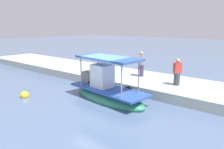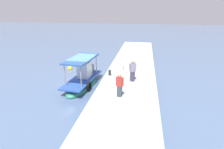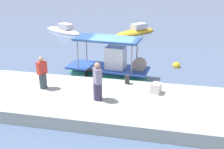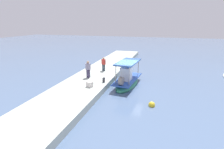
{
  "view_description": "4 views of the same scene",
  "coord_description": "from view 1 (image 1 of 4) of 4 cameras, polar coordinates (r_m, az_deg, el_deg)",
  "views": [
    {
      "loc": [
        -8.13,
        8.74,
        4.16
      ],
      "look_at": [
        0.35,
        -1.49,
        1.18
      ],
      "focal_mm": 35.72,
      "sensor_mm": 36.0,
      "label": 1
    },
    {
      "loc": [
        -14.37,
        -5.27,
        6.35
      ],
      "look_at": [
        0.24,
        -2.76,
        0.99
      ],
      "focal_mm": 30.45,
      "sensor_mm": 36.0,
      "label": 2
    },
    {
      "loc": [
        3.0,
        -14.8,
        5.98
      ],
      "look_at": [
        0.36,
        -2.31,
        0.98
      ],
      "focal_mm": 42.12,
      "sensor_mm": 36.0,
      "label": 3
    },
    {
      "loc": [
        16.34,
        2.99,
        6.19
      ],
      "look_at": [
        -0.29,
        -2.0,
        0.97
      ],
      "focal_mm": 28.19,
      "sensor_mm": 36.0,
      "label": 4
    }
  ],
  "objects": [
    {
      "name": "cargo_crate",
      "position": [
        16.46,
        -2.5,
        0.9
      ],
      "size": [
        0.53,
        0.6,
        0.48
      ],
      "primitive_type": "cube",
      "rotation": [
        0.0,
        0.0,
        1.33
      ],
      "color": "silver",
      "rests_on": "dock_quay"
    },
    {
      "name": "fisherman_by_crate",
      "position": [
        15.83,
        7.43,
        2.42
      ],
      "size": [
        0.54,
        0.57,
        1.77
      ],
      "color": "#3D3656",
      "rests_on": "dock_quay"
    },
    {
      "name": "ground_plane",
      "position": [
        12.64,
        -3.1,
        -6.6
      ],
      "size": [
        120.0,
        120.0,
        0.0
      ],
      "primitive_type": "plane",
      "color": "slate"
    },
    {
      "name": "mooring_bollard",
      "position": [
        14.89,
        -0.22,
        -0.36
      ],
      "size": [
        0.24,
        0.24,
        0.47
      ],
      "primitive_type": "cylinder",
      "color": "#2D2D33",
      "rests_on": "dock_quay"
    },
    {
      "name": "fisherman_near_bollard",
      "position": [
        13.91,
        16.33,
        0.32
      ],
      "size": [
        0.5,
        0.53,
        1.63
      ],
      "color": "#38454F",
      "rests_on": "dock_quay"
    },
    {
      "name": "dock_quay",
      "position": [
        15.73,
        7.22,
        -1.71
      ],
      "size": [
        36.0,
        4.46,
        0.58
      ],
      "primitive_type": "cube",
      "color": "#B2BDB1",
      "rests_on": "ground_plane"
    },
    {
      "name": "marker_buoy",
      "position": [
        14.1,
        -21.44,
        -4.99
      ],
      "size": [
        0.51,
        0.51,
        0.51
      ],
      "color": "yellow",
      "rests_on": "ground_plane"
    },
    {
      "name": "main_fishing_boat",
      "position": [
        12.61,
        -1.21,
        -4.36
      ],
      "size": [
        5.21,
        2.24,
        2.8
      ],
      "color": "#328F69",
      "rests_on": "ground_plane"
    }
  ]
}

